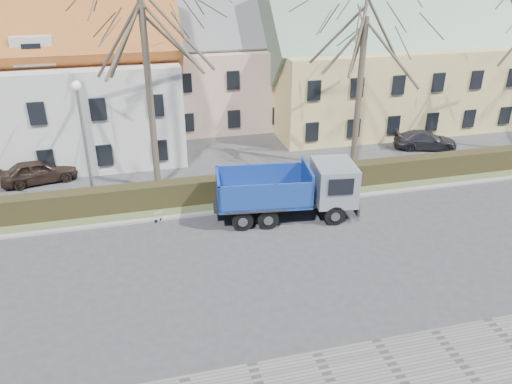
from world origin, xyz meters
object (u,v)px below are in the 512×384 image
object	(u,v)px
dump_truck	(282,191)
streetlight	(86,146)
cart_frame	(155,217)
parked_car_b	(426,140)
parked_car_a	(39,170)

from	to	relation	value
dump_truck	streetlight	distance (m)	10.10
cart_frame	parked_car_b	distance (m)	19.56
dump_truck	parked_car_a	world-z (taller)	dump_truck
parked_car_b	dump_truck	bearing A→B (deg)	136.72
streetlight	cart_frame	xyz separation A→B (m)	(2.98, -2.66, -3.07)
cart_frame	streetlight	bearing A→B (deg)	138.21
cart_frame	parked_car_a	xyz separation A→B (m)	(-6.17, 6.59, 0.41)
streetlight	cart_frame	size ratio (longest dim) A/B	10.09
dump_truck	cart_frame	world-z (taller)	dump_truck
parked_car_a	parked_car_b	distance (m)	24.78
dump_truck	parked_car_b	size ratio (longest dim) A/B	1.75
streetlight	parked_car_a	distance (m)	5.72
dump_truck	cart_frame	distance (m)	6.44
streetlight	parked_car_a	size ratio (longest dim) A/B	1.60
dump_truck	cart_frame	size ratio (longest dim) A/B	10.81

